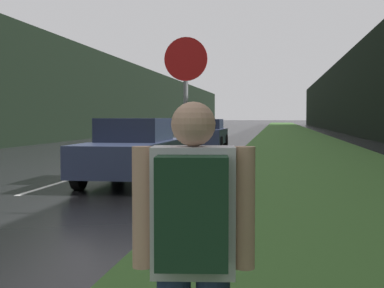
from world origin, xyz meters
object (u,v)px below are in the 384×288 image
Objects in this scene: stop_sign at (186,108)px; car_passing_far at (205,134)px; car_passing_near at (134,150)px; hitchhiker_with_backpack at (193,253)px.

stop_sign reaches higher than car_passing_far.
car_passing_near is at bearing 90.00° from car_passing_far.
car_passing_far is (-3.00, 22.87, -0.18)m from hitchhiker_with_backpack.
car_passing_near reaches higher than car_passing_far.
car_passing_far is at bearing 96.63° from stop_sign.
hitchhiker_with_backpack is 0.35× the size of car_passing_near.
car_passing_far is at bearing 90.47° from hitchhiker_with_backpack.
hitchhiker_with_backpack reaches higher than car_passing_near.
car_passing_far is (-0.00, 12.89, -0.01)m from car_passing_near.
hitchhiker_with_backpack reaches higher than car_passing_far.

